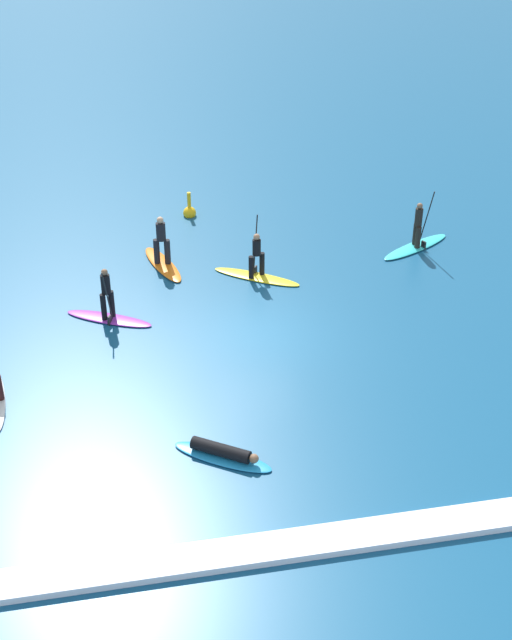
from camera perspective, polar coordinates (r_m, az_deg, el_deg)
The scene contains 8 objects.
ground_plane at distance 27.70m, azimuth 0.00°, elevation -0.88°, with size 120.00×120.00×0.00m, color navy.
surfer_on_yellow_board at distance 30.69m, azimuth 0.04°, elevation 3.39°, with size 3.02×2.33×2.23m.
surfer_on_teal_board at distance 33.30m, azimuth 10.35°, elevation 5.18°, with size 3.22×2.17×2.38m.
surfer_on_blue_board at distance 22.75m, azimuth -2.16°, elevation -8.61°, with size 2.63×2.08×0.43m.
surfer_on_purple_board at distance 28.58m, azimuth -9.55°, elevation 0.79°, with size 2.91×1.98×1.99m.
surfer_on_orange_board at distance 31.64m, azimuth -6.09°, elevation 4.26°, with size 1.48×3.07×1.91m.
marker_buoy at distance 35.54m, azimuth -4.32°, elevation 7.00°, with size 0.52×0.52×1.13m.
wave_crest at distance 20.70m, azimuth 4.91°, elevation -13.97°, with size 23.41×0.90×0.18m, color white.
Camera 1 is at (-4.43, -23.02, 14.76)m, focal length 49.47 mm.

